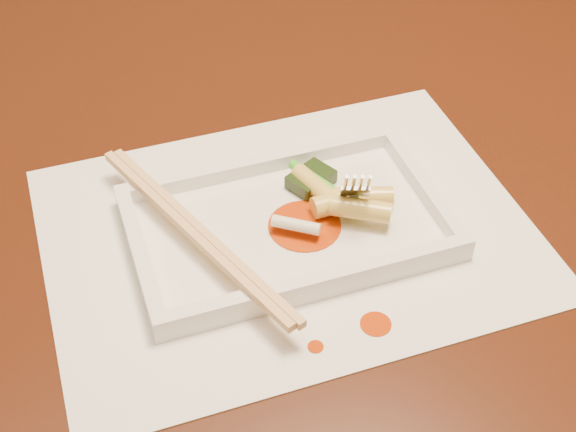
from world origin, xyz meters
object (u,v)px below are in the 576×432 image
object	(u,v)px
table	(187,213)
plate_base	(288,228)
chopstick_a	(190,232)
fork	(363,124)
placemat	(288,232)

from	to	relation	value
table	plate_base	size ratio (longest dim) A/B	5.38
chopstick_a	fork	size ratio (longest dim) A/B	1.80
table	fork	size ratio (longest dim) A/B	10.00
placemat	fork	world-z (taller)	fork
chopstick_a	placemat	bearing A→B (deg)	0.00
table	fork	distance (m)	0.26
table	chopstick_a	bearing A→B (deg)	-99.00
table	fork	world-z (taller)	fork
placemat	fork	distance (m)	0.11
plate_base	chopstick_a	world-z (taller)	chopstick_a
placemat	fork	size ratio (longest dim) A/B	2.86
table	placemat	bearing A→B (deg)	-70.27
placemat	chopstick_a	world-z (taller)	chopstick_a
fork	plate_base	bearing A→B (deg)	-165.58
plate_base	fork	bearing A→B (deg)	14.42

